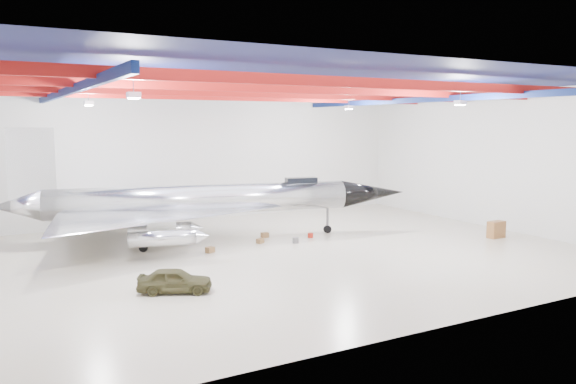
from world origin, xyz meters
TOP-DOWN VIEW (x-y plane):
  - floor at (0.00, 0.00)m, footprint 40.00×40.00m
  - wall_back at (0.00, 15.00)m, footprint 40.00×0.00m
  - wall_right at (20.00, 0.00)m, footprint 0.00×30.00m
  - ceiling at (0.00, 0.00)m, footprint 40.00×40.00m
  - ceiling_structure at (0.00, 0.00)m, footprint 39.50×29.50m
  - jet_aircraft at (-2.47, 6.37)m, footprint 29.55×20.37m
  - jeep at (-8.02, -4.98)m, footprint 3.96×2.88m
  - desk at (16.92, -3.25)m, footprint 1.39×0.75m
  - crate_ply at (-3.37, 2.39)m, footprint 0.65×0.60m
  - toolbox_red at (-3.26, 7.38)m, footprint 0.40×0.32m
  - engine_drum at (2.98, 2.23)m, footprint 0.52×0.52m
  - parts_bin at (1.96, 5.08)m, footprint 0.53×0.43m
  - tool_chest at (4.87, 3.35)m, footprint 0.48×0.48m
  - oil_barrel at (0.75, 3.37)m, footprint 0.59×0.53m

SIDE VIEW (x-z plane):
  - floor at x=0.00m, z-range 0.00..0.00m
  - toolbox_red at x=-3.26m, z-range 0.00..0.27m
  - oil_barrel at x=0.75m, z-range 0.00..0.33m
  - parts_bin at x=1.96m, z-range 0.00..0.36m
  - tool_chest at x=4.87m, z-range 0.00..0.36m
  - crate_ply at x=-3.37m, z-range 0.00..0.37m
  - engine_drum at x=2.98m, z-range 0.00..0.40m
  - desk at x=16.92m, z-range 0.00..1.24m
  - jeep at x=-8.02m, z-range 0.00..1.25m
  - jet_aircraft at x=-2.47m, z-range -1.40..6.74m
  - wall_back at x=0.00m, z-range -14.50..25.50m
  - wall_right at x=20.00m, z-range -9.50..20.50m
  - ceiling_structure at x=0.00m, z-range 9.79..10.86m
  - ceiling at x=0.00m, z-range 11.00..11.00m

